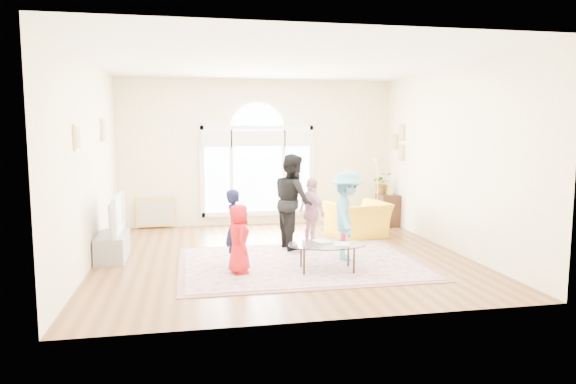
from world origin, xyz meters
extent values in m
plane|color=#54331A|center=(0.00, 0.00, 0.00)|extent=(6.00, 6.00, 0.00)
plane|color=#FFF0C6|center=(0.00, 3.00, 1.60)|extent=(6.00, 0.00, 6.00)
plane|color=#FFF0C6|center=(0.00, -3.00, 1.60)|extent=(6.00, 0.00, 6.00)
plane|color=#FFF0C6|center=(-3.00, 0.00, 1.60)|extent=(0.00, 6.00, 6.00)
plane|color=#FFF0C6|center=(3.00, 0.00, 1.60)|extent=(0.00, 6.00, 6.00)
plane|color=white|center=(0.00, 0.00, 3.20)|extent=(6.00, 6.00, 0.00)
cube|color=white|center=(0.00, 2.96, 0.25)|extent=(2.50, 0.08, 0.10)
cube|color=white|center=(0.00, 2.96, 2.15)|extent=(2.50, 0.08, 0.10)
cube|color=white|center=(-1.22, 2.96, 1.20)|extent=(0.10, 0.08, 2.00)
cube|color=white|center=(1.22, 2.96, 1.20)|extent=(0.10, 0.08, 2.00)
cube|color=#C6E2FF|center=(-0.90, 2.96, 1.20)|extent=(0.55, 0.02, 1.80)
cube|color=#C6E2FF|center=(0.90, 2.96, 1.20)|extent=(0.55, 0.02, 1.80)
cube|color=#C6E2FF|center=(0.00, 2.96, 1.20)|extent=(1.10, 0.02, 1.80)
cylinder|color=#C6E2FF|center=(0.00, 2.96, 2.10)|extent=(1.20, 0.02, 1.20)
cube|color=white|center=(-0.59, 2.95, 1.20)|extent=(0.07, 0.04, 1.80)
cube|color=white|center=(0.59, 2.95, 1.20)|extent=(0.07, 0.04, 1.80)
cube|color=white|center=(-0.90, 2.88, 1.92)|extent=(0.65, 0.12, 0.35)
cube|color=white|center=(0.00, 2.88, 1.92)|extent=(1.20, 0.12, 0.35)
cube|color=white|center=(0.90, 2.88, 1.92)|extent=(0.65, 0.12, 0.35)
cube|color=tan|center=(-2.98, 1.30, 2.10)|extent=(0.03, 0.34, 0.40)
cube|color=#ADA38E|center=(-2.96, 1.30, 2.10)|extent=(0.01, 0.28, 0.34)
cube|color=tan|center=(-2.98, -0.90, 2.00)|extent=(0.03, 0.30, 0.36)
cube|color=#ADA38E|center=(-2.96, -0.90, 2.00)|extent=(0.01, 0.24, 0.30)
cube|color=tan|center=(2.98, 2.05, 2.05)|extent=(0.03, 0.28, 0.34)
cube|color=#ADA38E|center=(2.96, 2.05, 2.05)|extent=(0.01, 0.22, 0.28)
cube|color=tan|center=(2.98, 2.05, 1.62)|extent=(0.03, 0.28, 0.34)
cube|color=#ADA38E|center=(2.96, 2.05, 1.62)|extent=(0.01, 0.22, 0.28)
cube|color=tan|center=(2.98, 2.40, 1.84)|extent=(0.03, 0.26, 0.32)
cube|color=#ADA38E|center=(2.96, 2.40, 1.84)|extent=(0.01, 0.20, 0.26)
cube|color=#C0AE98|center=(0.22, -0.56, 0.01)|extent=(3.60, 2.60, 0.02)
cube|color=#8A5756|center=(0.22, -0.56, 0.01)|extent=(3.80, 2.80, 0.01)
cube|color=gray|center=(-2.75, 0.30, 0.21)|extent=(0.45, 1.00, 0.42)
imported|color=black|center=(-2.75, 0.30, 0.74)|extent=(0.15, 1.11, 0.64)
cube|color=#54BCC4|center=(-2.66, 0.30, 0.74)|extent=(0.02, 0.91, 0.52)
ellipsoid|color=silver|center=(0.50, -1.07, 0.41)|extent=(1.22, 0.86, 0.02)
cylinder|color=black|center=(0.88, -0.90, 0.20)|extent=(0.03, 0.03, 0.40)
cylinder|color=black|center=(0.16, -0.82, 0.20)|extent=(0.03, 0.03, 0.40)
cylinder|color=black|center=(0.84, -1.32, 0.20)|extent=(0.03, 0.03, 0.40)
cylinder|color=black|center=(0.11, -1.24, 0.20)|extent=(0.03, 0.03, 0.40)
imported|color=#B2A58C|center=(0.35, -1.00, 0.43)|extent=(0.28, 0.33, 0.03)
imported|color=#B2A58C|center=(0.59, -1.16, 0.43)|extent=(0.29, 0.34, 0.02)
cylinder|color=#B90B2A|center=(0.77, -0.99, 0.48)|extent=(0.07, 0.07, 0.12)
imported|color=yellow|center=(1.74, 1.20, 0.35)|extent=(1.26, 1.16, 0.70)
cube|color=black|center=(2.78, 2.25, 0.35)|extent=(0.40, 0.50, 0.70)
cylinder|color=black|center=(2.47, 2.07, 0.01)|extent=(0.20, 0.20, 0.02)
cylinder|color=gold|center=(2.47, 2.07, 0.68)|extent=(0.02, 0.02, 1.35)
cone|color=#CCB284|center=(2.47, 2.07, 1.40)|extent=(0.24, 0.24, 0.22)
cylinder|color=white|center=(2.70, 2.41, 0.35)|extent=(0.20, 0.20, 0.70)
imported|color=#33722D|center=(2.70, 2.41, 0.94)|extent=(0.48, 0.44, 0.47)
cube|color=tan|center=(-2.23, 2.90, 0.00)|extent=(0.80, 0.14, 0.62)
imported|color=red|center=(-0.80, -0.96, 0.53)|extent=(0.34, 0.51, 1.01)
imported|color=#111535|center=(-0.82, -0.52, 0.61)|extent=(0.29, 0.44, 1.18)
imported|color=black|center=(0.30, 0.49, 0.86)|extent=(0.74, 0.89, 1.67)
imported|color=#D99AAC|center=(0.64, 0.49, 0.64)|extent=(0.54, 0.79, 1.24)
imported|color=#55A2C5|center=(0.99, -0.48, 0.74)|extent=(0.78, 1.04, 1.44)
camera|label=1|loc=(-1.48, -8.29, 2.10)|focal=32.00mm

